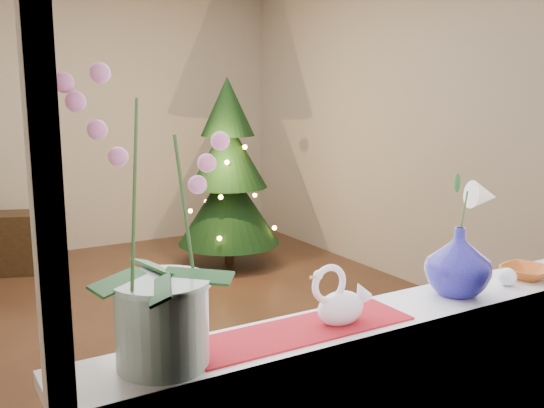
% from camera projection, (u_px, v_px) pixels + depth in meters
% --- Properties ---
extents(ground, '(5.00, 5.00, 0.00)m').
position_uv_depth(ground, '(156.00, 331.00, 4.13)').
color(ground, '#382117').
rests_on(ground, ground).
extents(wall_back, '(4.50, 0.10, 2.70)m').
position_uv_depth(wall_back, '(63.00, 118.00, 6.00)').
color(wall_back, '#BCB3A4').
rests_on(wall_back, ground).
extents(wall_front, '(4.50, 0.10, 2.70)m').
position_uv_depth(wall_front, '(436.00, 181.00, 1.77)').
color(wall_front, '#BCB3A4').
rests_on(wall_front, ground).
extents(wall_right, '(0.10, 5.00, 2.70)m').
position_uv_depth(wall_right, '(410.00, 123.00, 5.01)').
color(wall_right, '#BCB3A4').
rests_on(wall_right, ground).
extents(windowsill, '(2.20, 0.26, 0.04)m').
position_uv_depth(windowsill, '(399.00, 314.00, 1.96)').
color(windowsill, white).
rests_on(windowsill, window_apron).
extents(window_frame, '(2.22, 0.06, 1.60)m').
position_uv_depth(window_frame, '(434.00, 59.00, 1.73)').
color(window_frame, white).
rests_on(window_frame, windowsill).
extents(runner, '(0.70, 0.20, 0.01)m').
position_uv_depth(runner, '(302.00, 330.00, 1.77)').
color(runner, maroon).
rests_on(runner, windowsill).
extents(orchid_pot, '(0.29, 0.29, 0.75)m').
position_uv_depth(orchid_pot, '(158.00, 221.00, 1.48)').
color(orchid_pot, beige).
rests_on(orchid_pot, windowsill).
extents(swan, '(0.23, 0.16, 0.18)m').
position_uv_depth(swan, '(341.00, 295.00, 1.80)').
color(swan, white).
rests_on(swan, windowsill).
extents(blue_vase, '(0.27, 0.27, 0.27)m').
position_uv_depth(blue_vase, '(459.00, 256.00, 2.06)').
color(blue_vase, navy).
rests_on(blue_vase, windowsill).
extents(lily, '(0.15, 0.09, 0.20)m').
position_uv_depth(lily, '(463.00, 188.00, 2.02)').
color(lily, white).
rests_on(lily, blue_vase).
extents(paperweight, '(0.09, 0.09, 0.07)m').
position_uv_depth(paperweight, '(507.00, 277.00, 2.18)').
color(paperweight, white).
rests_on(paperweight, windowsill).
extents(amber_dish, '(0.18, 0.18, 0.04)m').
position_uv_depth(amber_dish, '(527.00, 273.00, 2.27)').
color(amber_dish, '#A94F17').
rests_on(amber_dish, windowsill).
extents(xmas_tree, '(1.06, 1.06, 1.74)m').
position_uv_depth(xmas_tree, '(228.00, 172.00, 5.60)').
color(xmas_tree, black).
rests_on(xmas_tree, ground).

